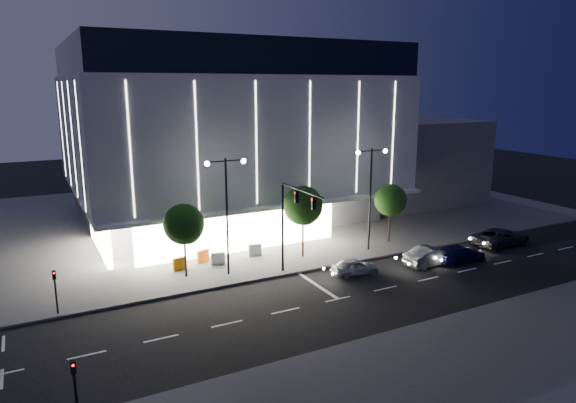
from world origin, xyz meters
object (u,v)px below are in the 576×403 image
(barrier_d, at_px, (255,250))
(traffic_mast, at_px, (292,213))
(street_lamp_east, at_px, (371,184))
(tree_left, at_px, (184,226))
(ped_signal_far, at_px, (55,287))
(tree_mid, at_px, (303,208))
(car_lead, at_px, (355,267))
(car_second, at_px, (431,256))
(car_fourth, at_px, (501,237))
(street_lamp_west, at_px, (227,199))
(barrier_a, at_px, (180,264))
(car_third, at_px, (460,253))
(barrier_b, at_px, (218,259))
(tree_right, at_px, (390,202))
(barrier_c, at_px, (203,256))
(ped_signal_near, at_px, (75,385))

(barrier_d, bearing_deg, traffic_mast, -74.89)
(street_lamp_east, bearing_deg, tree_left, 176.35)
(ped_signal_far, xyz_separation_m, barrier_d, (15.54, 4.55, -1.24))
(tree_mid, bearing_deg, traffic_mast, -129.42)
(car_lead, relative_size, car_second, 0.79)
(ped_signal_far, distance_m, car_fourth, 36.64)
(street_lamp_west, height_order, barrier_a, street_lamp_west)
(tree_left, height_order, tree_mid, tree_mid)
(car_lead, height_order, car_third, car_third)
(barrier_a, relative_size, barrier_b, 1.00)
(traffic_mast, height_order, tree_right, traffic_mast)
(tree_left, xyz_separation_m, barrier_c, (2.12, 2.46, -3.38))
(ped_signal_far, height_order, tree_right, tree_right)
(barrier_b, distance_m, barrier_c, 1.41)
(street_lamp_east, distance_m, car_lead, 8.07)
(tree_mid, bearing_deg, car_fourth, -16.66)
(street_lamp_west, distance_m, barrier_d, 7.07)
(tree_right, xyz_separation_m, car_fourth, (8.50, -5.24, -3.09))
(car_second, bearing_deg, car_lead, 79.07)
(barrier_a, height_order, barrier_c, same)
(tree_mid, bearing_deg, ped_signal_near, -142.65)
(ped_signal_near, xyz_separation_m, tree_left, (9.03, 14.52, 2.15))
(street_lamp_east, xyz_separation_m, car_lead, (-4.36, -4.21, -5.33))
(street_lamp_east, xyz_separation_m, car_fourth, (11.52, -4.22, -5.16))
(barrier_d, bearing_deg, street_lamp_east, -7.35)
(street_lamp_west, bearing_deg, car_third, -17.47)
(tree_mid, relative_size, car_lead, 1.67)
(car_second, distance_m, barrier_d, 14.40)
(tree_right, xyz_separation_m, barrier_a, (-19.06, 1.57, -3.23))
(barrier_a, xyz_separation_m, barrier_d, (6.57, 0.45, 0.00))
(ped_signal_far, relative_size, tree_mid, 0.49)
(tree_left, relative_size, car_lead, 1.55)
(traffic_mast, distance_m, tree_left, 7.95)
(tree_right, xyz_separation_m, car_third, (1.98, -6.69, -3.19))
(street_lamp_east, relative_size, car_second, 1.93)
(car_fourth, height_order, barrier_b, car_fourth)
(ped_signal_near, relative_size, barrier_c, 2.73)
(tree_left, xyz_separation_m, tree_right, (19.00, -0.00, -0.15))
(ped_signal_far, relative_size, barrier_d, 2.73)
(ped_signal_near, relative_size, tree_mid, 0.49)
(tree_right, height_order, barrier_b, tree_right)
(tree_right, distance_m, barrier_d, 13.06)
(tree_left, height_order, car_fourth, tree_left)
(ped_signal_near, bearing_deg, car_third, 14.64)
(street_lamp_west, relative_size, tree_left, 1.57)
(barrier_c, bearing_deg, traffic_mast, -73.52)
(tree_left, bearing_deg, ped_signal_near, -121.86)
(tree_right, bearing_deg, street_lamp_west, -176.36)
(car_third, height_order, car_fourth, car_fourth)
(street_lamp_west, distance_m, tree_mid, 7.28)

